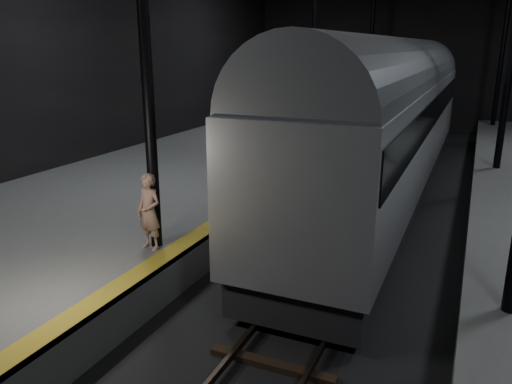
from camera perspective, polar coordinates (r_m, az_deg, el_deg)
The scene contains 6 objects.
ground at distance 14.63m, azimuth 10.77°, elevation -6.41°, with size 44.00×44.00×0.00m, color black.
platform_left at distance 17.55m, azimuth -13.65°, elevation -0.97°, with size 9.00×43.80×1.00m, color #585855.
tactile_strip at distance 15.27m, azimuth -0.96°, elevation -1.12°, with size 0.50×43.80×0.01m, color olive.
track at distance 14.61m, azimuth 10.78°, elevation -6.17°, with size 2.40×43.00×0.24m.
train at distance 18.94m, azimuth 15.13°, elevation 8.59°, with size 3.22×21.55×5.76m.
woman at distance 11.78m, azimuth -12.11°, elevation -2.24°, with size 0.66×0.43×1.82m, color tan.
Camera 1 is at (2.88, -13.21, 5.60)m, focal length 35.00 mm.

